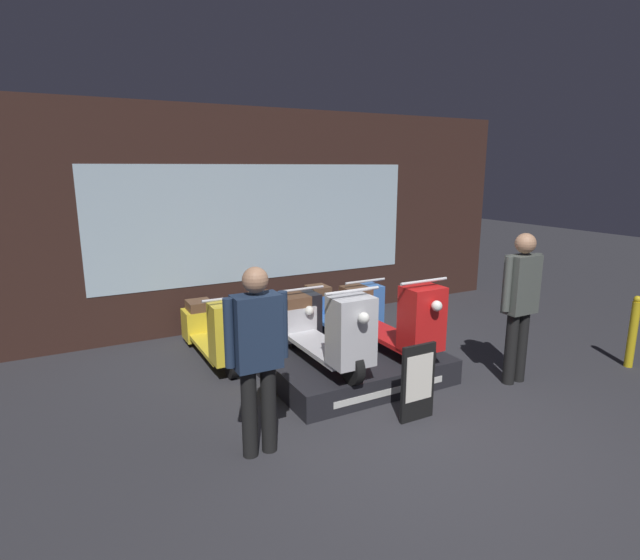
% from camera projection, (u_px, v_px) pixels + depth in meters
% --- Properties ---
extents(ground_plane, '(30.00, 30.00, 0.00)m').
position_uv_depth(ground_plane, '(434.00, 444.00, 4.35)').
color(ground_plane, '#2D2D33').
extents(shop_wall_back, '(8.95, 0.09, 3.20)m').
position_uv_depth(shop_wall_back, '(261.00, 219.00, 7.44)').
color(shop_wall_back, '#331E19').
rests_on(shop_wall_back, ground_plane).
extents(display_platform, '(1.92, 1.48, 0.28)m').
position_uv_depth(display_platform, '(353.00, 365.00, 5.72)').
color(display_platform, black).
rests_on(display_platform, ground_plane).
extents(scooter_display_left, '(0.59, 1.78, 0.95)m').
position_uv_depth(scooter_display_left, '(321.00, 329.00, 5.37)').
color(scooter_display_left, black).
rests_on(scooter_display_left, display_platform).
extents(scooter_display_right, '(0.59, 1.78, 0.95)m').
position_uv_depth(scooter_display_right, '(387.00, 318.00, 5.77)').
color(scooter_display_right, black).
rests_on(scooter_display_right, display_platform).
extents(scooter_backrow_0, '(0.59, 1.78, 0.95)m').
position_uv_depth(scooter_backrow_0, '(214.00, 330.00, 6.19)').
color(scooter_backrow_0, black).
rests_on(scooter_backrow_0, ground_plane).
extents(scooter_backrow_1, '(0.59, 1.78, 0.95)m').
position_uv_depth(scooter_backrow_1, '(281.00, 320.00, 6.61)').
color(scooter_backrow_1, black).
rests_on(scooter_backrow_1, ground_plane).
extents(scooter_backrow_2, '(0.59, 1.78, 0.95)m').
position_uv_depth(scooter_backrow_2, '(340.00, 311.00, 7.03)').
color(scooter_backrow_2, black).
rests_on(scooter_backrow_2, ground_plane).
extents(person_left_browsing, '(0.54, 0.21, 1.60)m').
position_uv_depth(person_left_browsing, '(257.00, 350.00, 4.02)').
color(person_left_browsing, black).
rests_on(person_left_browsing, ground_plane).
extents(person_right_browsing, '(0.52, 0.22, 1.68)m').
position_uv_depth(person_right_browsing, '(520.00, 299.00, 5.40)').
color(person_right_browsing, black).
rests_on(person_right_browsing, ground_plane).
extents(price_sign_board, '(0.37, 0.04, 0.76)m').
position_uv_depth(price_sign_board, '(418.00, 382.00, 4.69)').
color(price_sign_board, black).
rests_on(price_sign_board, ground_plane).
extents(street_bollard, '(0.10, 0.10, 0.89)m').
position_uv_depth(street_bollard, '(633.00, 332.00, 5.95)').
color(street_bollard, gold).
rests_on(street_bollard, ground_plane).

